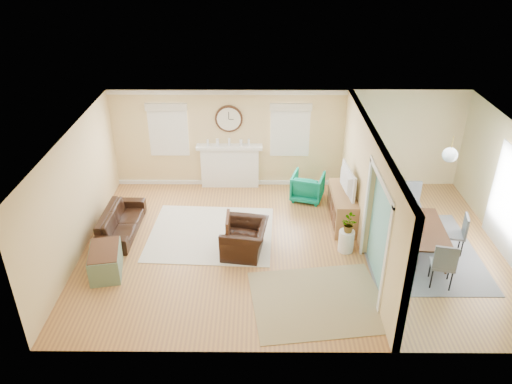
% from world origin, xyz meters
% --- Properties ---
extents(floor, '(9.00, 9.00, 0.00)m').
position_xyz_m(floor, '(0.00, 0.00, 0.00)').
color(floor, '#925D39').
rests_on(floor, ground).
extents(wall_back, '(9.00, 0.02, 2.60)m').
position_xyz_m(wall_back, '(0.00, 3.00, 1.30)').
color(wall_back, '#DDC280').
rests_on(wall_back, ground).
extents(wall_front, '(9.00, 0.02, 2.60)m').
position_xyz_m(wall_front, '(0.00, -3.00, 1.30)').
color(wall_front, '#DDC280').
rests_on(wall_front, ground).
extents(wall_left, '(0.02, 6.00, 2.60)m').
position_xyz_m(wall_left, '(-4.50, 0.00, 1.30)').
color(wall_left, '#DDC280').
rests_on(wall_left, ground).
extents(ceiling, '(9.00, 6.00, 0.02)m').
position_xyz_m(ceiling, '(0.00, 0.00, 2.60)').
color(ceiling, white).
rests_on(ceiling, wall_back).
extents(partition, '(0.17, 6.00, 2.60)m').
position_xyz_m(partition, '(1.51, 0.28, 1.36)').
color(partition, '#DDC280').
rests_on(partition, ground).
extents(fireplace, '(1.70, 0.30, 1.17)m').
position_xyz_m(fireplace, '(-1.50, 2.88, 0.60)').
color(fireplace, white).
rests_on(fireplace, ground).
extents(wall_clock, '(0.70, 0.07, 0.70)m').
position_xyz_m(wall_clock, '(-1.50, 2.97, 1.85)').
color(wall_clock, '#4D2D1A').
rests_on(wall_clock, wall_back).
extents(window_left, '(1.05, 0.13, 1.42)m').
position_xyz_m(window_left, '(-3.05, 2.95, 1.66)').
color(window_left, white).
rests_on(window_left, wall_back).
extents(window_right, '(1.05, 0.13, 1.42)m').
position_xyz_m(window_right, '(0.05, 2.95, 1.66)').
color(window_right, white).
rests_on(window_right, wall_back).
extents(french_doors, '(0.06, 1.70, 2.20)m').
position_xyz_m(french_doors, '(4.45, 0.00, 1.10)').
color(french_doors, white).
rests_on(french_doors, ground).
extents(pendant, '(0.30, 0.30, 0.55)m').
position_xyz_m(pendant, '(3.00, 0.00, 2.20)').
color(pendant, gold).
rests_on(pendant, ceiling).
extents(rug_cream, '(2.86, 2.51, 0.01)m').
position_xyz_m(rug_cream, '(-1.82, 0.52, 0.01)').
color(rug_cream, beige).
rests_on(rug_cream, floor).
extents(rug_jute, '(2.67, 2.29, 0.01)m').
position_xyz_m(rug_jute, '(0.37, -1.74, 0.01)').
color(rug_jute, '#968363').
rests_on(rug_jute, floor).
extents(rug_grey, '(2.39, 2.99, 0.01)m').
position_xyz_m(rug_grey, '(2.71, -0.13, 0.01)').
color(rug_grey, slate).
rests_on(rug_grey, floor).
extents(sofa, '(0.77, 1.89, 0.55)m').
position_xyz_m(sofa, '(-3.85, 0.59, 0.27)').
color(sofa, black).
rests_on(sofa, floor).
extents(eames_chair, '(1.05, 1.15, 0.67)m').
position_xyz_m(eames_chair, '(-1.03, -0.18, 0.33)').
color(eames_chair, black).
rests_on(eames_chair, floor).
extents(green_chair, '(0.94, 0.96, 0.70)m').
position_xyz_m(green_chair, '(0.49, 2.16, 0.35)').
color(green_chair, '#02724F').
rests_on(green_chair, floor).
extents(trunk, '(0.75, 1.04, 0.55)m').
position_xyz_m(trunk, '(-3.79, -0.89, 0.27)').
color(trunk, slate).
rests_on(trunk, floor).
extents(credenza, '(0.51, 1.49, 0.80)m').
position_xyz_m(credenza, '(1.19, 1.02, 0.40)').
color(credenza, olive).
rests_on(credenza, floor).
extents(tv, '(0.24, 1.06, 0.61)m').
position_xyz_m(tv, '(1.17, 1.02, 1.10)').
color(tv, black).
rests_on(tv, credenza).
extents(garden_stool, '(0.33, 0.33, 0.48)m').
position_xyz_m(garden_stool, '(1.12, -0.11, 0.24)').
color(garden_stool, white).
rests_on(garden_stool, floor).
extents(potted_plant, '(0.39, 0.42, 0.38)m').
position_xyz_m(potted_plant, '(1.12, -0.11, 0.67)').
color(potted_plant, '#337F33').
rests_on(potted_plant, garden_stool).
extents(dining_table, '(1.05, 1.75, 0.59)m').
position_xyz_m(dining_table, '(2.71, -0.13, 0.30)').
color(dining_table, '#4D2D1A').
rests_on(dining_table, floor).
extents(dining_chair_n, '(0.47, 0.47, 0.98)m').
position_xyz_m(dining_chair_n, '(2.78, 1.06, 0.58)').
color(dining_chair_n, slate).
rests_on(dining_chair_n, floor).
extents(dining_chair_s, '(0.52, 0.52, 0.99)m').
position_xyz_m(dining_chair_s, '(2.77, -1.23, 0.58)').
color(dining_chair_s, slate).
rests_on(dining_chair_s, floor).
extents(dining_chair_w, '(0.49, 0.49, 0.92)m').
position_xyz_m(dining_chair_w, '(2.07, -0.15, 0.54)').
color(dining_chair_w, white).
rests_on(dining_chair_w, floor).
extents(dining_chair_e, '(0.48, 0.48, 0.90)m').
position_xyz_m(dining_chair_e, '(3.39, -0.13, 0.53)').
color(dining_chair_e, slate).
rests_on(dining_chair_e, floor).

